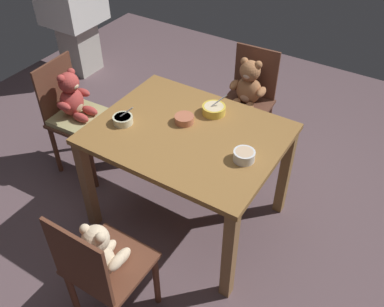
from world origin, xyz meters
name	(u,v)px	position (x,y,z in m)	size (l,w,h in m)	color
ground_plane	(188,217)	(0.00, 0.00, -0.02)	(5.20, 5.20, 0.04)	#604A4F
dining_table	(188,146)	(0.00, 0.00, 0.63)	(1.11, 0.87, 0.74)	olive
teddy_chair_near_left	(76,108)	(-0.98, 0.03, 0.54)	(0.43, 0.41, 0.87)	brown
teddy_chair_far_center	(248,92)	(-0.01, 0.86, 0.54)	(0.40, 0.43, 0.85)	brown
teddy_chair_near_front	(101,261)	(0.04, -0.86, 0.52)	(0.39, 0.37, 0.86)	brown
porridge_bowl_cream_near_left	(123,120)	(-0.38, -0.13, 0.76)	(0.12, 0.12, 0.11)	beige
porridge_bowl_yellow_far_center	(214,109)	(0.04, 0.25, 0.77)	(0.15, 0.15, 0.13)	gold
porridge_bowl_terracotta_center	(184,119)	(-0.07, 0.07, 0.76)	(0.12, 0.12, 0.05)	#BE6B4C
porridge_bowl_white_near_right	(244,156)	(0.39, -0.05, 0.77)	(0.12, 0.12, 0.06)	silver
sink_basin	(74,18)	(-2.05, 1.14, 0.57)	(0.49, 0.51, 0.88)	#B7B2A8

